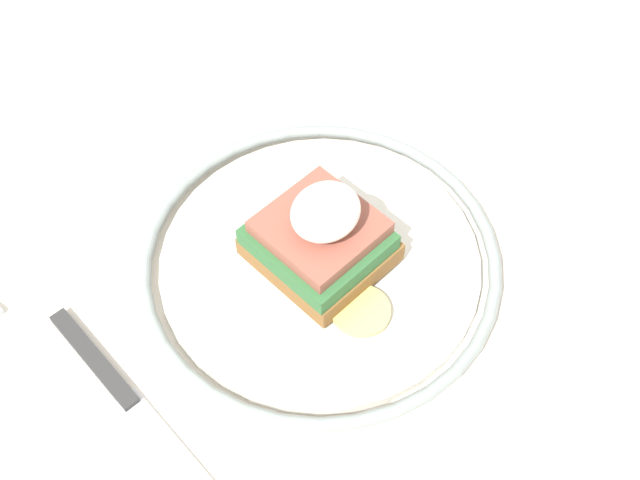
# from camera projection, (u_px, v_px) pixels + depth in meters

# --- Properties ---
(dining_table) EXTENTS (1.04, 0.72, 0.75)m
(dining_table) POSITION_uv_depth(u_px,v_px,m) (306.00, 314.00, 0.72)
(dining_table) COLOR beige
(dining_table) RESTS_ON ground_plane
(plate) EXTENTS (0.27, 0.27, 0.02)m
(plate) POSITION_uv_depth(u_px,v_px,m) (320.00, 261.00, 0.60)
(plate) COLOR silver
(plate) RESTS_ON dining_table
(sandwich) EXTENTS (0.08, 0.12, 0.07)m
(sandwich) POSITION_uv_depth(u_px,v_px,m) (321.00, 237.00, 0.57)
(sandwich) COLOR brown
(sandwich) RESTS_ON plate
(fork) EXTENTS (0.04, 0.15, 0.00)m
(fork) POSITION_uv_depth(u_px,v_px,m) (475.00, 149.00, 0.67)
(fork) COLOR silver
(fork) RESTS_ON dining_table
(knife) EXTENTS (0.02, 0.21, 0.01)m
(knife) POSITION_uv_depth(u_px,v_px,m) (126.00, 398.00, 0.54)
(knife) COLOR #2D2D2D
(knife) RESTS_ON dining_table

